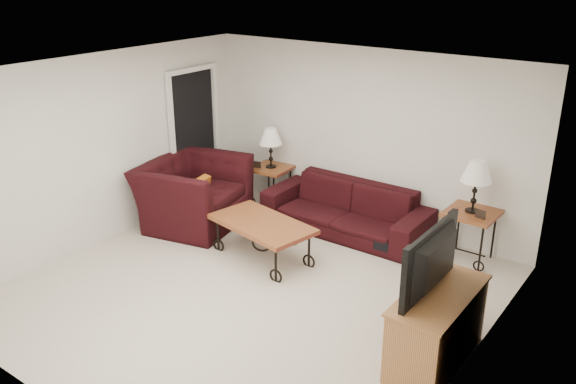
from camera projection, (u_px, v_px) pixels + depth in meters
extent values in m
plane|color=beige|center=(253.00, 290.00, 7.00)|extent=(5.00, 5.00, 0.00)
cube|color=silver|center=(364.00, 138.00, 8.43)|extent=(5.00, 0.02, 2.50)
cube|color=silver|center=(45.00, 283.00, 4.66)|extent=(5.00, 0.02, 2.50)
cube|color=silver|center=(103.00, 149.00, 7.92)|extent=(0.02, 5.00, 2.50)
cube|color=silver|center=(475.00, 251.00, 5.17)|extent=(0.02, 5.00, 2.50)
plane|color=white|center=(247.00, 74.00, 6.09)|extent=(5.00, 5.00, 0.00)
cube|color=black|center=(194.00, 138.00, 9.23)|extent=(0.08, 0.94, 2.04)
imported|color=black|center=(346.00, 209.00, 8.38)|extent=(2.34, 0.92, 0.68)
cube|color=brown|center=(271.00, 186.00, 9.32)|extent=(0.61, 0.61, 0.61)
cube|color=brown|center=(469.00, 236.00, 7.58)|extent=(0.62, 0.62, 0.67)
cube|color=black|center=(257.00, 165.00, 9.16)|extent=(0.12, 0.05, 0.10)
cube|color=black|center=(480.00, 214.00, 7.25)|extent=(0.13, 0.05, 0.11)
cube|color=brown|center=(262.00, 240.00, 7.66)|extent=(1.46, 0.97, 0.50)
imported|color=black|center=(193.00, 193.00, 8.60)|extent=(1.53, 1.67, 0.93)
cube|color=#C26318|center=(198.00, 193.00, 8.46)|extent=(0.20, 0.44, 0.42)
cube|color=#C28348|center=(437.00, 327.00, 5.65)|extent=(0.51, 1.21, 0.73)
imported|color=black|center=(441.00, 263.00, 5.42)|extent=(0.14, 1.09, 0.63)
ellipsoid|color=black|center=(386.00, 240.00, 7.77)|extent=(0.38, 0.33, 0.42)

